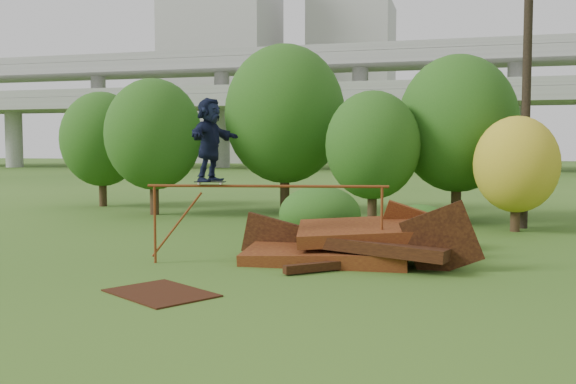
% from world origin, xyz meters
% --- Properties ---
extents(ground, '(240.00, 240.00, 0.00)m').
position_xyz_m(ground, '(0.00, 0.00, 0.00)').
color(ground, '#2D5116').
rests_on(ground, ground).
extents(scrap_pile, '(5.79, 3.43, 1.88)m').
position_xyz_m(scrap_pile, '(0.68, 2.10, 0.39)').
color(scrap_pile, '#3E120B').
rests_on(scrap_pile, ground).
extents(grind_rail, '(5.35, 1.10, 1.81)m').
position_xyz_m(grind_rail, '(-1.10, 1.30, 1.45)').
color(grind_rail, brown).
rests_on(grind_rail, ground).
extents(skateboard, '(0.72, 0.32, 0.07)m').
position_xyz_m(skateboard, '(-2.37, 1.05, 1.86)').
color(skateboard, black).
rests_on(skateboard, grind_rail).
extents(skater, '(0.86, 1.81, 1.88)m').
position_xyz_m(skater, '(-2.37, 1.05, 2.82)').
color(skater, black).
rests_on(skater, skateboard).
extents(flat_plate, '(2.34, 2.16, 0.03)m').
position_xyz_m(flat_plate, '(-2.10, -2.00, 0.01)').
color(flat_plate, black).
rests_on(flat_plate, ground).
extents(tree_0, '(3.77, 3.77, 5.32)m').
position_xyz_m(tree_0, '(-8.52, 10.43, 3.15)').
color(tree_0, black).
rests_on(tree_0, ground).
extents(tree_1, '(4.89, 4.89, 6.80)m').
position_xyz_m(tree_1, '(-3.85, 12.77, 3.98)').
color(tree_1, black).
rests_on(tree_1, ground).
extents(tree_2, '(3.26, 3.26, 4.60)m').
position_xyz_m(tree_2, '(0.14, 9.70, 2.71)').
color(tree_2, black).
rests_on(tree_2, ground).
extents(tree_3, '(4.31, 4.31, 5.97)m').
position_xyz_m(tree_3, '(2.94, 11.58, 3.49)').
color(tree_3, black).
rests_on(tree_3, ground).
extents(tree_4, '(2.62, 2.62, 3.62)m').
position_xyz_m(tree_4, '(4.76, 8.75, 2.11)').
color(tree_4, black).
rests_on(tree_4, ground).
extents(tree_6, '(3.66, 3.66, 5.12)m').
position_xyz_m(tree_6, '(-12.41, 13.08, 3.00)').
color(tree_6, black).
rests_on(tree_6, ground).
extents(shrub_left, '(2.29, 2.11, 1.58)m').
position_xyz_m(shrub_left, '(-0.66, 4.86, 0.79)').
color(shrub_left, '#1E4C14').
rests_on(shrub_left, ground).
extents(shrub_right, '(1.65, 1.51, 1.17)m').
position_xyz_m(shrub_right, '(2.11, 4.41, 0.58)').
color(shrub_right, '#1E4C14').
rests_on(shrub_right, ground).
extents(utility_pole, '(1.40, 0.28, 9.16)m').
position_xyz_m(utility_pole, '(5.09, 9.70, 4.65)').
color(utility_pole, black).
rests_on(utility_pole, ground).
extents(freeway_overpass, '(160.00, 15.00, 13.70)m').
position_xyz_m(freeway_overpass, '(0.00, 62.92, 10.32)').
color(freeway_overpass, gray).
rests_on(freeway_overpass, ground).
extents(building_left, '(18.00, 16.00, 35.00)m').
position_xyz_m(building_left, '(-38.00, 95.00, 17.50)').
color(building_left, '#9E9E99').
rests_on(building_left, ground).
extents(building_right, '(14.00, 14.00, 28.00)m').
position_xyz_m(building_right, '(-16.00, 102.00, 14.00)').
color(building_right, '#9E9E99').
rests_on(building_right, ground).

